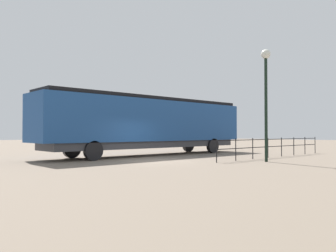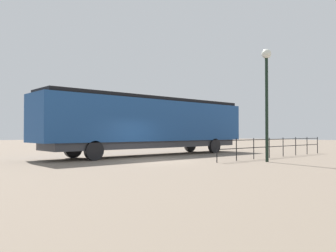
% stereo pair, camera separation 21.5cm
% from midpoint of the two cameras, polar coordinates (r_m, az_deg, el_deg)
% --- Properties ---
extents(ground_plane, '(120.00, 120.00, 0.00)m').
position_cam_midpoint_polar(ground_plane, '(18.54, -1.54, -5.93)').
color(ground_plane, '#756656').
extents(locomotive, '(2.86, 15.96, 3.94)m').
position_cam_midpoint_polar(locomotive, '(23.30, -1.67, 0.53)').
color(locomotive, navy).
rests_on(locomotive, ground_plane).
extents(lamp_post, '(0.51, 0.51, 6.00)m').
position_cam_midpoint_polar(lamp_post, '(18.74, 16.72, 7.04)').
color(lamp_post, black).
rests_on(lamp_post, ground_plane).
extents(platform_fence, '(0.05, 11.65, 1.23)m').
position_cam_midpoint_polar(platform_fence, '(22.31, 18.18, -3.03)').
color(platform_fence, black).
rests_on(platform_fence, ground_plane).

